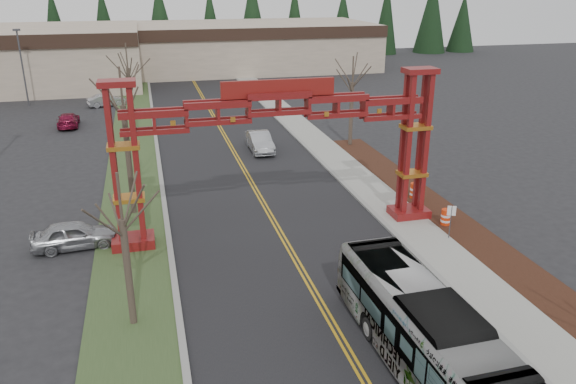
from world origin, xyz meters
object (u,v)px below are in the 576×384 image
object	(u,v)px
parked_car_near_a	(75,235)
barrel_south	(446,218)
bare_tree_median_near	(122,221)
barrel_north	(415,191)
silver_sedan	(260,142)
parked_car_mid_a	(68,120)
bare_tree_right_far	(352,83)
bare_tree_median_far	(128,69)
light_pole_far	(22,62)
retail_building_east	(249,46)
bare_tree_median_mid	(123,107)
transit_bus	(424,332)
street_sign	(451,216)
parked_car_far_a	(107,100)
gateway_arch	(279,129)
barrel_mid	(417,204)

from	to	relation	value
parked_car_near_a	barrel_south	distance (m)	20.63
bare_tree_median_near	barrel_south	distance (m)	18.87
barrel_north	bare_tree_median_near	bearing A→B (deg)	-150.32
silver_sedan	parked_car_mid_a	size ratio (longest dim) A/B	1.04
parked_car_mid_a	bare_tree_right_far	xyz separation A→B (m)	(24.18, -13.02, 4.72)
bare_tree_median_far	bare_tree_median_near	bearing A→B (deg)	-90.00
barrel_south	light_pole_far	bearing A→B (deg)	125.00
bare_tree_median_near	retail_building_east	bearing A→B (deg)	75.45
parked_car_mid_a	bare_tree_median_mid	size ratio (longest dim) A/B	0.52
transit_bus	street_sign	xyz separation A→B (m)	(6.48, 9.49, -0.08)
silver_sedan	street_sign	bearing A→B (deg)	-71.31
barrel_south	transit_bus	bearing A→B (deg)	-122.76
parked_car_near_a	barrel_north	bearing A→B (deg)	-89.34
parked_car_far_a	retail_building_east	bearing A→B (deg)	-55.87
light_pole_far	barrel_south	bearing A→B (deg)	-55.00
barrel_north	barrel_south	bearing A→B (deg)	-92.39
silver_sedan	parked_car_near_a	xyz separation A→B (m)	(-13.16, -15.25, -0.04)
gateway_arch	barrel_south	xyz separation A→B (m)	(9.49, -1.70, -5.46)
bare_tree_right_far	barrel_north	world-z (taller)	bare_tree_right_far
transit_bus	light_pole_far	xyz separation A→B (m)	(-21.89, 52.78, 3.33)
retail_building_east	barrel_south	world-z (taller)	retail_building_east
retail_building_east	bare_tree_median_far	size ratio (longest dim) A/B	4.57
transit_bus	bare_tree_right_far	bearing A→B (deg)	73.72
transit_bus	bare_tree_median_mid	size ratio (longest dim) A/B	1.24
silver_sedan	transit_bus	bearing A→B (deg)	-89.88
transit_bus	parked_car_near_a	xyz separation A→B (m)	(-13.28, 13.59, -0.79)
bare_tree_median_far	barrel_south	bearing A→B (deg)	-54.89
parked_car_far_a	light_pole_far	bearing A→B (deg)	58.98
bare_tree_median_far	street_sign	xyz separation A→B (m)	(16.75, -26.61, -4.67)
bare_tree_median_far	barrel_north	world-z (taller)	bare_tree_median_far
parked_car_far_a	barrel_south	xyz separation A→B (m)	(20.49, -39.14, -0.16)
silver_sedan	bare_tree_median_far	xyz separation A→B (m)	(-10.16, 7.26, 5.33)
bare_tree_median_near	bare_tree_median_mid	xyz separation A→B (m)	(0.00, 12.14, 1.93)
gateway_arch	retail_building_east	bearing A→B (deg)	80.83
bare_tree_median_far	barrel_mid	xyz separation A→B (m)	(16.93, -22.42, -5.61)
parked_car_mid_a	parked_car_far_a	distance (m)	9.40
parked_car_mid_a	barrel_south	distance (m)	38.44
bare_tree_right_far	barrel_mid	bearing A→B (deg)	-94.12
parked_car_near_a	parked_car_mid_a	distance (m)	28.10
bare_tree_right_far	light_pole_far	xyz separation A→B (m)	(-29.61, 24.29, -0.52)
bare_tree_right_far	barrel_north	distance (m)	13.80
bare_tree_median_mid	barrel_north	world-z (taller)	bare_tree_median_mid
silver_sedan	street_sign	world-z (taller)	street_sign
light_pole_far	barrel_north	size ratio (longest dim) A/B	7.67
parked_car_far_a	bare_tree_median_near	bearing A→B (deg)	168.54
transit_bus	bare_tree_median_mid	xyz separation A→B (m)	(-10.28, 17.65, 5.08)
light_pole_far	parked_car_mid_a	bearing A→B (deg)	-64.25
bare_tree_median_far	light_pole_far	size ratio (longest dim) A/B	0.99
parked_car_mid_a	retail_building_east	bearing A→B (deg)	-127.79
street_sign	parked_car_mid_a	bearing A→B (deg)	125.60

